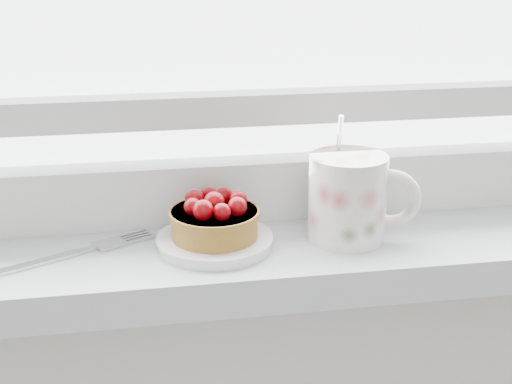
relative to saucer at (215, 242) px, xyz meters
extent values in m
cube|color=#B7BBBE|center=(0.05, 0.02, -0.03)|extent=(1.60, 0.20, 0.04)
cube|color=silver|center=(0.05, 0.09, 0.03)|extent=(1.30, 0.05, 0.07)
cube|color=silver|center=(0.05, 0.09, 0.12)|extent=(1.30, 0.04, 0.04)
cylinder|color=white|center=(0.00, 0.00, 0.00)|extent=(0.12, 0.12, 0.01)
cylinder|color=brown|center=(0.00, 0.00, 0.02)|extent=(0.09, 0.09, 0.03)
cylinder|color=brown|center=(0.00, 0.00, 0.03)|extent=(0.10, 0.10, 0.01)
sphere|color=#4E0407|center=(0.00, 0.00, 0.04)|extent=(0.02, 0.02, 0.02)
sphere|color=#4E0407|center=(0.03, 0.01, 0.04)|extent=(0.02, 0.02, 0.02)
sphere|color=#4E0407|center=(0.01, 0.02, 0.04)|extent=(0.02, 0.02, 0.02)
sphere|color=#4E0407|center=(0.00, 0.02, 0.04)|extent=(0.02, 0.02, 0.02)
sphere|color=#4E0407|center=(-0.02, 0.02, 0.04)|extent=(0.02, 0.02, 0.02)
sphere|color=#4E0407|center=(-0.02, -0.01, 0.04)|extent=(0.02, 0.02, 0.02)
sphere|color=#4E0407|center=(-0.01, -0.02, 0.04)|extent=(0.02, 0.02, 0.02)
sphere|color=#4E0407|center=(0.01, -0.03, 0.04)|extent=(0.02, 0.02, 0.02)
sphere|color=#4E0407|center=(0.02, -0.02, 0.04)|extent=(0.02, 0.02, 0.02)
cylinder|color=silver|center=(0.14, 0.00, 0.04)|extent=(0.11, 0.11, 0.09)
cylinder|color=black|center=(0.14, 0.00, 0.08)|extent=(0.07, 0.07, 0.01)
torus|color=silver|center=(0.19, -0.02, 0.04)|extent=(0.07, 0.03, 0.06)
cylinder|color=silver|center=(0.14, 0.02, 0.10)|extent=(0.01, 0.02, 0.06)
cube|color=silver|center=(-0.19, -0.02, 0.00)|extent=(0.10, 0.06, 0.00)
cube|color=silver|center=(-0.13, 0.01, 0.00)|extent=(0.02, 0.02, 0.00)
cube|color=silver|center=(-0.11, 0.02, 0.00)|extent=(0.04, 0.04, 0.00)
cube|color=silver|center=(-0.08, 0.03, 0.00)|extent=(0.03, 0.02, 0.00)
cube|color=silver|center=(-0.08, 0.03, 0.00)|extent=(0.03, 0.02, 0.00)
cube|color=silver|center=(-0.08, 0.04, 0.00)|extent=(0.03, 0.02, 0.00)
cube|color=silver|center=(-0.09, 0.05, 0.00)|extent=(0.03, 0.02, 0.00)
camera|label=1|loc=(-0.08, -0.69, 0.31)|focal=50.00mm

